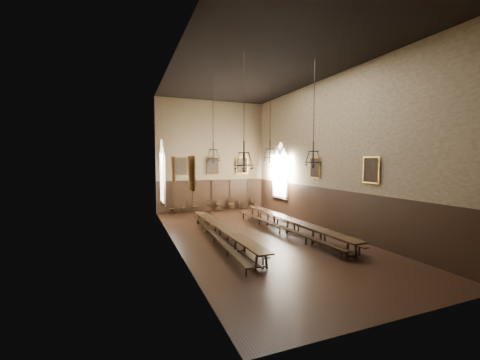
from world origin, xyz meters
TOP-DOWN VIEW (x-y plane):
  - floor at (0.00, 0.00)m, footprint 9.00×18.00m
  - ceiling at (0.00, 0.00)m, footprint 9.00×18.00m
  - wall_back at (0.00, 9.01)m, footprint 9.00×0.02m
  - wall_front at (0.00, -9.01)m, footprint 9.00×0.02m
  - wall_left at (-4.51, 0.00)m, footprint 0.02×18.00m
  - wall_right at (4.51, 0.00)m, footprint 0.02×18.00m
  - wainscot_panelling at (0.00, 0.00)m, footprint 9.00×18.00m
  - table_left at (-2.05, -0.22)m, footprint 0.86×9.55m
  - table_right at (2.04, -0.06)m, footprint 0.94×10.53m
  - bench_left_outer at (-2.55, -0.25)m, footprint 0.71×10.07m
  - bench_left_inner at (-1.45, 0.24)m, footprint 0.74×9.39m
  - bench_right_inner at (1.39, 0.06)m, footprint 0.96×10.29m
  - bench_right_outer at (2.55, -0.04)m, footprint 0.86×9.76m
  - chair_0 at (-3.39, 8.47)m, footprint 0.45×0.45m
  - chair_1 at (-2.47, 8.48)m, footprint 0.46×0.46m
  - chair_2 at (-1.53, 8.54)m, footprint 0.44×0.44m
  - chair_3 at (-0.40, 8.48)m, footprint 0.52×0.52m
  - chair_4 at (0.48, 8.55)m, footprint 0.41×0.41m
  - chair_5 at (1.50, 8.61)m, footprint 0.58×0.58m
  - chair_6 at (2.43, 8.57)m, footprint 0.47×0.47m
  - chair_7 at (3.61, 8.54)m, footprint 0.51×0.51m
  - chandelier_back_left at (-1.87, 2.22)m, footprint 0.81×0.81m
  - chandelier_back_right at (2.11, 2.75)m, footprint 0.90×0.90m
  - chandelier_front_left at (-1.65, -2.00)m, footprint 0.89×0.89m
  - chandelier_front_right at (1.87, -2.32)m, footprint 0.82×0.82m
  - portrait_back_0 at (-2.60, 8.88)m, footprint 1.10×0.12m
  - portrait_back_1 at (0.00, 8.88)m, footprint 1.10×0.12m
  - portrait_back_2 at (2.60, 8.88)m, footprint 1.10×0.12m
  - portrait_left_0 at (-4.38, 1.00)m, footprint 0.12×1.00m
  - portrait_left_1 at (-4.38, -3.50)m, footprint 0.12×1.00m
  - portrait_right_0 at (4.38, 1.00)m, footprint 0.12×1.00m
  - portrait_right_1 at (4.38, -3.50)m, footprint 0.12×1.00m
  - window_right at (4.43, 5.50)m, footprint 0.20×2.20m
  - window_left at (-4.43, 5.50)m, footprint 0.20×2.20m

SIDE VIEW (x-z plane):
  - floor at x=0.00m, z-range -0.02..0.00m
  - chair_0 at x=-3.39m, z-range -0.17..0.69m
  - chair_1 at x=-2.47m, z-range -0.17..0.69m
  - chair_4 at x=0.48m, z-range -0.17..0.70m
  - bench_left_inner at x=-1.45m, z-range 0.06..0.48m
  - bench_right_outer at x=2.55m, z-range 0.06..0.50m
  - chair_6 at x=2.43m, z-range -0.18..0.74m
  - chair_2 at x=-1.53m, z-range -0.19..0.76m
  - bench_left_outer at x=-2.55m, z-range 0.06..0.51m
  - chair_7 at x=3.61m, z-range -0.19..0.77m
  - chair_3 at x=-0.40m, z-range -0.19..0.77m
  - bench_right_inner at x=1.39m, z-range 0.06..0.53m
  - chair_5 at x=1.50m, z-range -0.20..0.83m
  - table_left at x=-2.05m, z-range 0.00..0.74m
  - table_right at x=2.04m, z-range 0.00..0.82m
  - wainscot_panelling at x=0.00m, z-range 0.00..2.50m
  - window_right at x=4.43m, z-range 1.10..5.70m
  - window_left at x=-4.43m, z-range 1.10..5.70m
  - portrait_back_0 at x=-2.60m, z-range 3.00..4.40m
  - portrait_back_1 at x=0.00m, z-range 3.00..4.40m
  - portrait_back_2 at x=2.60m, z-range 3.00..4.40m
  - portrait_left_0 at x=-4.38m, z-range 3.05..4.35m
  - portrait_left_1 at x=-4.38m, z-range 3.05..4.35m
  - portrait_right_0 at x=4.38m, z-range 3.05..4.35m
  - portrait_right_1 at x=4.38m, z-range 3.05..4.35m
  - chandelier_front_left at x=-1.65m, z-range 1.67..6.88m
  - chandelier_front_right at x=1.87m, z-range 1.88..6.96m
  - wall_back at x=0.00m, z-range 0.00..9.00m
  - wall_front at x=0.00m, z-range 0.00..9.00m
  - wall_left at x=-4.51m, z-range 0.00..9.00m
  - wall_right at x=4.51m, z-range 0.00..9.00m
  - chandelier_back_left at x=-1.87m, z-range 2.16..7.04m
  - chandelier_back_right at x=2.11m, z-range 2.20..7.04m
  - ceiling at x=0.00m, z-range 9.00..9.02m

